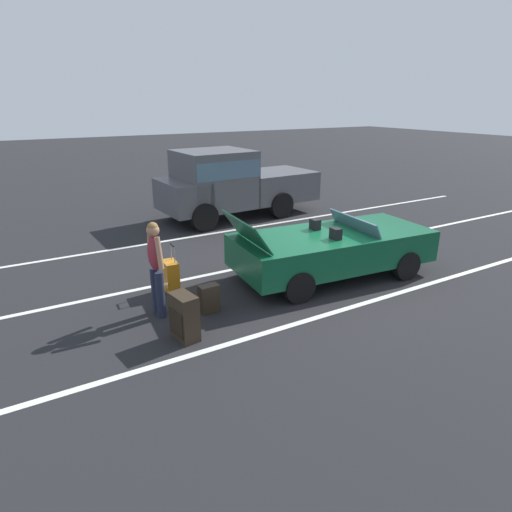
{
  "coord_description": "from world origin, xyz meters",
  "views": [
    {
      "loc": [
        -5.66,
        -6.55,
        3.5
      ],
      "look_at": [
        -1.8,
        0.04,
        0.75
      ],
      "focal_mm": 30.53,
      "sensor_mm": 36.0,
      "label": 1
    }
  ],
  "objects_px": {
    "convertible_car": "(340,248)",
    "suitcase_medium_bright": "(171,277)",
    "traveler_person": "(156,264)",
    "suitcase_small_carryon": "(209,299)",
    "parked_pickup_truck_near": "(228,183)",
    "suitcase_large_black": "(184,317)"
  },
  "relations": [
    {
      "from": "suitcase_small_carryon",
      "to": "parked_pickup_truck_near",
      "type": "relative_size",
      "value": 0.1
    },
    {
      "from": "suitcase_medium_bright",
      "to": "suitcase_large_black",
      "type": "bearing_deg",
      "value": 80.28
    },
    {
      "from": "suitcase_medium_bright",
      "to": "parked_pickup_truck_near",
      "type": "height_order",
      "value": "parked_pickup_truck_near"
    },
    {
      "from": "convertible_car",
      "to": "traveler_person",
      "type": "xyz_separation_m",
      "value": [
        -3.89,
        0.13,
        0.34
      ]
    },
    {
      "from": "suitcase_small_carryon",
      "to": "traveler_person",
      "type": "height_order",
      "value": "traveler_person"
    },
    {
      "from": "traveler_person",
      "to": "suitcase_small_carryon",
      "type": "bearing_deg",
      "value": -26.64
    },
    {
      "from": "convertible_car",
      "to": "parked_pickup_truck_near",
      "type": "bearing_deg",
      "value": 93.75
    },
    {
      "from": "convertible_car",
      "to": "suitcase_small_carryon",
      "type": "distance_m",
      "value": 3.13
    },
    {
      "from": "convertible_car",
      "to": "suitcase_medium_bright",
      "type": "relative_size",
      "value": 4.59
    },
    {
      "from": "suitcase_small_carryon",
      "to": "traveler_person",
      "type": "distance_m",
      "value": 1.1
    },
    {
      "from": "suitcase_small_carryon",
      "to": "suitcase_large_black",
      "type": "bearing_deg",
      "value": -49.49
    },
    {
      "from": "suitcase_large_black",
      "to": "parked_pickup_truck_near",
      "type": "height_order",
      "value": "parked_pickup_truck_near"
    },
    {
      "from": "convertible_car",
      "to": "parked_pickup_truck_near",
      "type": "xyz_separation_m",
      "value": [
        0.12,
        5.39,
        0.51
      ]
    },
    {
      "from": "parked_pickup_truck_near",
      "to": "suitcase_medium_bright",
      "type": "bearing_deg",
      "value": 48.92
    },
    {
      "from": "convertible_car",
      "to": "suitcase_medium_bright",
      "type": "height_order",
      "value": "convertible_car"
    },
    {
      "from": "suitcase_large_black",
      "to": "traveler_person",
      "type": "bearing_deg",
      "value": -93.72
    },
    {
      "from": "suitcase_medium_bright",
      "to": "traveler_person",
      "type": "height_order",
      "value": "traveler_person"
    },
    {
      "from": "suitcase_small_carryon",
      "to": "parked_pickup_truck_near",
      "type": "distance_m",
      "value": 6.52
    },
    {
      "from": "suitcase_medium_bright",
      "to": "suitcase_small_carryon",
      "type": "xyz_separation_m",
      "value": [
        0.28,
        -1.13,
        -0.06
      ]
    },
    {
      "from": "parked_pickup_truck_near",
      "to": "traveler_person",
      "type": "bearing_deg",
      "value": 49.67
    },
    {
      "from": "convertible_car",
      "to": "traveler_person",
      "type": "distance_m",
      "value": 3.91
    },
    {
      "from": "suitcase_medium_bright",
      "to": "suitcase_small_carryon",
      "type": "distance_m",
      "value": 1.17
    }
  ]
}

